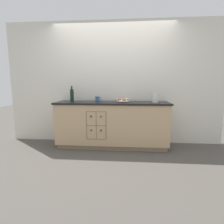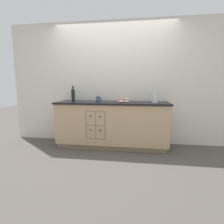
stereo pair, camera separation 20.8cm
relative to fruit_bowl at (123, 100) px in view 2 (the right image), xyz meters
The scene contains 7 objects.
ground_plane 0.98m from the fruit_bowl, 165.41° to the right, with size 14.00×14.00×0.00m, color #4C4742.
back_wall 0.48m from the fruit_bowl, 125.81° to the left, with size 4.58×0.06×2.55m, color silver.
kitchen_island 0.54m from the fruit_bowl, 165.13° to the right, with size 2.22×0.62×0.91m.
fruit_bowl is the anchor object (origin of this frame).
white_pitcher 0.63m from the fruit_bowl, ahead, with size 0.18×0.12×0.19m.
ceramic_mug 0.54m from the fruit_bowl, 168.82° to the left, with size 0.13×0.09×0.10m.
standing_wine_bottle 1.05m from the fruit_bowl, behind, with size 0.08×0.08×0.31m.
Camera 2 is at (0.49, -3.39, 1.23)m, focal length 28.00 mm.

